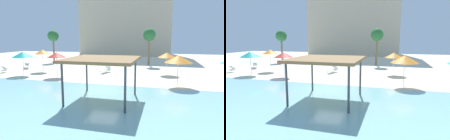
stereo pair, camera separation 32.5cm
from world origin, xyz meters
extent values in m
plane|color=beige|center=(0.00, 0.00, 0.00)|extent=(80.00, 80.00, 0.00)
cube|color=#8CC6CC|center=(0.00, -5.25, 0.02)|extent=(44.00, 13.50, 0.04)
cylinder|color=#42474C|center=(-1.01, -0.85, 1.34)|extent=(0.14, 0.14, 2.68)
cylinder|color=#42474C|center=(2.77, -0.85, 1.34)|extent=(0.14, 0.14, 2.68)
cylinder|color=#42474C|center=(-1.01, -4.63, 1.34)|extent=(0.14, 0.14, 2.68)
cylinder|color=#42474C|center=(2.77, -4.63, 1.34)|extent=(0.14, 0.14, 2.68)
cube|color=olive|center=(0.88, -2.74, 2.77)|extent=(4.48, 4.48, 0.18)
cylinder|color=silver|center=(-9.93, 6.51, 1.10)|extent=(0.06, 0.06, 2.20)
cone|color=orange|center=(-9.93, 6.51, 2.46)|extent=(1.92, 1.92, 0.53)
cylinder|color=silver|center=(-6.39, 3.85, 1.05)|extent=(0.06, 0.06, 2.10)
cone|color=red|center=(-6.39, 3.85, 2.38)|extent=(1.99, 1.99, 0.55)
cylinder|color=silver|center=(5.95, 2.74, 1.03)|extent=(0.06, 0.06, 2.06)
cone|color=orange|center=(5.95, 2.74, 2.38)|extent=(2.33, 2.33, 0.64)
cylinder|color=silver|center=(5.05, 8.25, 0.98)|extent=(0.06, 0.06, 1.96)
cone|color=orange|center=(5.05, 8.25, 2.24)|extent=(2.03, 2.03, 0.56)
cylinder|color=silver|center=(-10.49, 3.62, 1.02)|extent=(0.06, 0.06, 2.03)
cone|color=teal|center=(-10.49, 3.62, 2.34)|extent=(2.26, 2.26, 0.62)
cylinder|color=white|center=(-1.98, 6.65, 0.11)|extent=(0.05, 0.05, 0.22)
cylinder|color=white|center=(-2.45, 6.77, 0.11)|extent=(0.05, 0.05, 0.22)
cylinder|color=white|center=(-1.62, 8.04, 0.11)|extent=(0.05, 0.05, 0.22)
cylinder|color=white|center=(-2.08, 8.16, 0.11)|extent=(0.05, 0.05, 0.22)
cube|color=white|center=(-2.03, 7.40, 0.27)|extent=(1.04, 1.89, 0.10)
cube|color=white|center=(-1.84, 8.12, 0.55)|extent=(0.71, 0.64, 0.40)
cylinder|color=white|center=(-13.87, 4.59, 0.11)|extent=(0.05, 0.05, 0.22)
cylinder|color=white|center=(-14.35, 4.65, 0.11)|extent=(0.05, 0.05, 0.22)
cube|color=white|center=(-14.11, 4.64, 0.55)|extent=(0.66, 0.58, 0.40)
cylinder|color=white|center=(-12.90, 7.40, 0.11)|extent=(0.05, 0.05, 0.22)
cylinder|color=white|center=(-13.31, 7.15, 0.11)|extent=(0.05, 0.05, 0.22)
cylinder|color=white|center=(-13.67, 8.62, 0.11)|extent=(0.05, 0.05, 0.22)
cylinder|color=white|center=(-14.08, 8.37, 0.11)|extent=(0.05, 0.05, 0.22)
cube|color=white|center=(-13.49, 7.89, 0.27)|extent=(1.46, 1.84, 0.10)
cube|color=white|center=(-13.88, 8.51, 0.55)|extent=(0.78, 0.75, 0.40)
cylinder|color=brown|center=(2.48, 15.68, 2.16)|extent=(0.28, 0.28, 4.31)
sphere|color=#286B33|center=(2.48, 15.68, 4.66)|extent=(1.90, 1.90, 1.90)
cylinder|color=brown|center=(-13.98, 15.72, 2.10)|extent=(0.28, 0.28, 4.20)
sphere|color=#286B33|center=(-13.98, 15.72, 4.55)|extent=(1.90, 1.90, 1.90)
cube|color=beige|center=(-4.86, 36.53, 10.56)|extent=(22.05, 11.81, 21.11)
camera|label=1|loc=(4.72, -14.71, 4.11)|focal=31.20mm
camera|label=2|loc=(5.03, -14.62, 4.11)|focal=31.20mm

